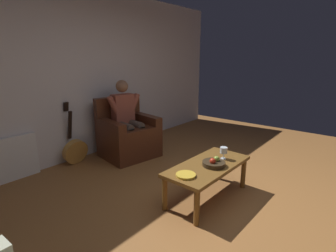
{
  "coord_description": "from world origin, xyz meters",
  "views": [
    {
      "loc": [
        2.48,
        1.05,
        1.64
      ],
      "look_at": [
        -0.31,
        -1.23,
        0.68
      ],
      "focal_mm": 27.98,
      "sensor_mm": 36.0,
      "label": 1
    }
  ],
  "objects_px": {
    "person_seated": "(127,116)",
    "guitar": "(75,150)",
    "armchair": "(128,136)",
    "decorative_dish": "(186,175)",
    "wine_glass_near": "(224,151)",
    "fruit_bowl": "(214,163)",
    "coffee_table": "(208,169)"
  },
  "relations": [
    {
      "from": "armchair",
      "to": "person_seated",
      "type": "height_order",
      "value": "person_seated"
    },
    {
      "from": "wine_glass_near",
      "to": "decorative_dish",
      "type": "distance_m",
      "value": 0.69
    },
    {
      "from": "guitar",
      "to": "decorative_dish",
      "type": "xyz_separation_m",
      "value": [
        0.01,
        2.13,
        0.21
      ]
    },
    {
      "from": "guitar",
      "to": "fruit_bowl",
      "type": "height_order",
      "value": "guitar"
    },
    {
      "from": "wine_glass_near",
      "to": "decorative_dish",
      "type": "relative_size",
      "value": 0.71
    },
    {
      "from": "decorative_dish",
      "to": "armchair",
      "type": "bearing_deg",
      "value": -113.76
    },
    {
      "from": "coffee_table",
      "to": "guitar",
      "type": "distance_m",
      "value": 2.2
    },
    {
      "from": "guitar",
      "to": "decorative_dish",
      "type": "height_order",
      "value": "guitar"
    },
    {
      "from": "guitar",
      "to": "decorative_dish",
      "type": "distance_m",
      "value": 2.14
    },
    {
      "from": "wine_glass_near",
      "to": "fruit_bowl",
      "type": "relative_size",
      "value": 0.57
    },
    {
      "from": "decorative_dish",
      "to": "coffee_table",
      "type": "bearing_deg",
      "value": 177.43
    },
    {
      "from": "person_seated",
      "to": "coffee_table",
      "type": "xyz_separation_m",
      "value": [
        0.35,
        1.77,
        -0.32
      ]
    },
    {
      "from": "armchair",
      "to": "decorative_dish",
      "type": "height_order",
      "value": "armchair"
    },
    {
      "from": "armchair",
      "to": "fruit_bowl",
      "type": "bearing_deg",
      "value": 88.7
    },
    {
      "from": "guitar",
      "to": "decorative_dish",
      "type": "relative_size",
      "value": 4.64
    },
    {
      "from": "coffee_table",
      "to": "decorative_dish",
      "type": "xyz_separation_m",
      "value": [
        0.42,
        -0.02,
        0.07
      ]
    },
    {
      "from": "coffee_table",
      "to": "fruit_bowl",
      "type": "xyz_separation_m",
      "value": [
        -0.01,
        0.07,
        0.09
      ]
    },
    {
      "from": "guitar",
      "to": "wine_glass_near",
      "type": "relative_size",
      "value": 6.54
    },
    {
      "from": "armchair",
      "to": "coffee_table",
      "type": "bearing_deg",
      "value": 88.04
    },
    {
      "from": "guitar",
      "to": "decorative_dish",
      "type": "bearing_deg",
      "value": 89.8
    },
    {
      "from": "fruit_bowl",
      "to": "coffee_table",
      "type": "bearing_deg",
      "value": -84.03
    },
    {
      "from": "person_seated",
      "to": "fruit_bowl",
      "type": "distance_m",
      "value": 1.89
    },
    {
      "from": "person_seated",
      "to": "wine_glass_near",
      "type": "xyz_separation_m",
      "value": [
        0.09,
        1.83,
        -0.16
      ]
    },
    {
      "from": "armchair",
      "to": "guitar",
      "type": "distance_m",
      "value": 0.86
    },
    {
      "from": "person_seated",
      "to": "coffee_table",
      "type": "height_order",
      "value": "person_seated"
    },
    {
      "from": "person_seated",
      "to": "wine_glass_near",
      "type": "height_order",
      "value": "person_seated"
    },
    {
      "from": "person_seated",
      "to": "decorative_dish",
      "type": "xyz_separation_m",
      "value": [
        0.77,
        1.75,
        -0.25
      ]
    },
    {
      "from": "person_seated",
      "to": "guitar",
      "type": "xyz_separation_m",
      "value": [
        0.76,
        -0.38,
        -0.46
      ]
    },
    {
      "from": "wine_glass_near",
      "to": "fruit_bowl",
      "type": "xyz_separation_m",
      "value": [
        0.26,
        0.02,
        -0.07
      ]
    },
    {
      "from": "armchair",
      "to": "wine_glass_near",
      "type": "height_order",
      "value": "armchair"
    },
    {
      "from": "guitar",
      "to": "wine_glass_near",
      "type": "height_order",
      "value": "guitar"
    },
    {
      "from": "coffee_table",
      "to": "wine_glass_near",
      "type": "distance_m",
      "value": 0.32
    }
  ]
}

